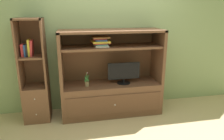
# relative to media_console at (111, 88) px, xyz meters

# --- Properties ---
(ground_plane) EXTENTS (8.00, 8.00, 0.00)m
(ground_plane) POSITION_rel_media_console_xyz_m (0.00, -0.41, -0.46)
(ground_plane) COLOR tan
(painted_rear_wall) EXTENTS (6.00, 0.10, 2.80)m
(painted_rear_wall) POSITION_rel_media_console_xyz_m (0.00, 0.34, 0.94)
(painted_rear_wall) COLOR #8C9E6B
(painted_rear_wall) RESTS_ON ground_plane
(media_console) EXTENTS (1.73, 0.60, 1.48)m
(media_console) POSITION_rel_media_console_xyz_m (0.00, 0.00, 0.00)
(media_console) COLOR brown
(media_console) RESTS_ON ground_plane
(tv_monitor) EXTENTS (0.56, 0.23, 0.37)m
(tv_monitor) POSITION_rel_media_console_xyz_m (0.21, -0.06, 0.29)
(tv_monitor) COLOR black
(tv_monitor) RESTS_ON media_console
(potted_plant) EXTENTS (0.09, 0.12, 0.25)m
(potted_plant) POSITION_rel_media_console_xyz_m (-0.43, -0.09, 0.15)
(potted_plant) COLOR #8C7251
(potted_plant) RESTS_ON media_console
(magazine_stack) EXTENTS (0.30, 0.35, 0.16)m
(magazine_stack) POSITION_rel_media_console_xyz_m (-0.18, -0.00, 0.83)
(magazine_stack) COLOR silver
(magazine_stack) RESTS_ON media_console
(bookshelf_tall) EXTENTS (0.41, 0.40, 1.67)m
(bookshelf_tall) POSITION_rel_media_console_xyz_m (-1.27, 0.00, 0.10)
(bookshelf_tall) COLOR brown
(bookshelf_tall) RESTS_ON ground_plane
(upright_book_row) EXTENTS (0.18, 0.16, 0.26)m
(upright_book_row) POSITION_rel_media_console_xyz_m (-1.32, -0.01, 0.74)
(upright_book_row) COLOR red
(upright_book_row) RESTS_ON bookshelf_tall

